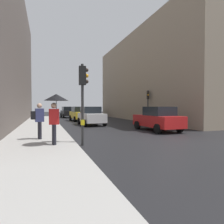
{
  "coord_description": "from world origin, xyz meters",
  "views": [
    {
      "loc": [
        -6.03,
        -8.58,
        1.77
      ],
      "look_at": [
        -0.75,
        6.62,
        1.32
      ],
      "focal_mm": 31.39,
      "sensor_mm": 36.0,
      "label": 1
    }
  ],
  "objects": [
    {
      "name": "car_silver_hatchback",
      "position": [
        2.36,
        25.65,
        0.88
      ],
      "size": [
        2.12,
        4.25,
        1.76
      ],
      "color": "#BCBCC1",
      "rests_on": "ground"
    },
    {
      "name": "sidewalk_kerb",
      "position": [
        -6.34,
        6.0,
        0.08
      ],
      "size": [
        3.3,
        40.0,
        0.16
      ],
      "primitive_type": "cube",
      "color": "#A8A5A0",
      "rests_on": "ground"
    },
    {
      "name": "car_red_sedan",
      "position": [
        1.79,
        3.77,
        0.88
      ],
      "size": [
        2.15,
        4.27,
        1.76
      ],
      "color": "red",
      "rests_on": "ground"
    },
    {
      "name": "car_white_compact",
      "position": [
        -1.78,
        9.76,
        0.88
      ],
      "size": [
        2.12,
        4.25,
        1.76
      ],
      "color": "silver",
      "rests_on": "ground"
    },
    {
      "name": "traffic_light_near_left",
      "position": [
        -4.37,
        0.21,
        2.54
      ],
      "size": [
        0.44,
        0.25,
        3.68
      ],
      "color": "#2D2D2D",
      "rests_on": "ground"
    },
    {
      "name": "car_dark_suv",
      "position": [
        -2.41,
        23.53,
        0.88
      ],
      "size": [
        2.2,
        4.29,
        1.76
      ],
      "color": "black",
      "rests_on": "ground"
    },
    {
      "name": "pedestrian_with_umbrella",
      "position": [
        -5.57,
        0.01,
        1.84
      ],
      "size": [
        1.0,
        1.0,
        2.14
      ],
      "color": "black",
      "rests_on": "sidewalk_kerb"
    },
    {
      "name": "traffic_light_mid_street",
      "position": [
        4.38,
        9.76,
        2.42
      ],
      "size": [
        0.34,
        0.45,
        3.51
      ],
      "color": "#2D2D2D",
      "rests_on": "ground"
    },
    {
      "name": "ground_plane",
      "position": [
        0.0,
        0.0,
        0.0
      ],
      "size": [
        120.0,
        120.0,
        0.0
      ],
      "primitive_type": "plane",
      "color": "black"
    },
    {
      "name": "building_facade_right",
      "position": [
        10.69,
        15.07,
        5.67
      ],
      "size": [
        12.0,
        25.37,
        11.33
      ],
      "primitive_type": "cube",
      "color": "gray",
      "rests_on": "ground"
    },
    {
      "name": "car_yellow_taxi",
      "position": [
        -1.88,
        15.46,
        0.88
      ],
      "size": [
        2.23,
        4.31,
        1.76
      ],
      "color": "yellow",
      "rests_on": "ground"
    },
    {
      "name": "pedestrian_with_grey_backpack",
      "position": [
        -6.29,
        1.74,
        1.16
      ],
      "size": [
        0.63,
        0.38,
        1.77
      ],
      "color": "black",
      "rests_on": "sidewalk_kerb"
    }
  ]
}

